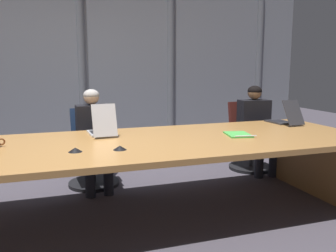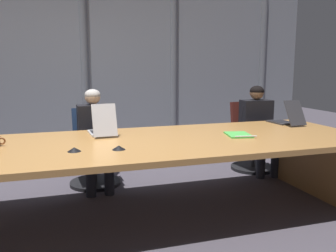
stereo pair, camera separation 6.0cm
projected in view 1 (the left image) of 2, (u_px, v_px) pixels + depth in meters
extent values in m
plane|color=#47424C|center=(111.00, 221.00, 3.31)|extent=(15.49, 15.49, 0.00)
cube|color=#B77F42|center=(109.00, 146.00, 3.19)|extent=(5.02, 1.47, 0.05)
cube|color=black|center=(109.00, 153.00, 3.20)|extent=(4.27, 0.10, 0.06)
cube|color=olive|center=(315.00, 164.00, 3.96)|extent=(0.08, 1.25, 0.68)
cube|color=gray|center=(79.00, 70.00, 5.60)|extent=(7.74, 0.10, 2.68)
cylinder|color=slate|center=(82.00, 71.00, 5.56)|extent=(0.12, 0.12, 2.62)
cylinder|color=slate|center=(171.00, 70.00, 6.02)|extent=(0.12, 0.12, 2.62)
cylinder|color=slate|center=(258.00, 70.00, 6.55)|extent=(0.12, 0.12, 2.62)
cube|color=#BCBCC1|center=(101.00, 133.00, 3.64)|extent=(0.24, 0.34, 0.02)
cube|color=black|center=(100.00, 131.00, 3.66)|extent=(0.20, 0.19, 0.00)
cube|color=#BCBCC1|center=(104.00, 120.00, 3.41)|extent=(0.23, 0.12, 0.30)
cube|color=black|center=(104.00, 120.00, 3.42)|extent=(0.21, 0.10, 0.27)
cube|color=#2D2D33|center=(279.00, 122.00, 4.35)|extent=(0.23, 0.33, 0.02)
cube|color=black|center=(278.00, 121.00, 4.37)|extent=(0.19, 0.19, 0.00)
cube|color=#2D2D33|center=(293.00, 113.00, 4.10)|extent=(0.22, 0.17, 0.27)
cube|color=black|center=(293.00, 112.00, 4.11)|extent=(0.20, 0.15, 0.24)
cube|color=navy|center=(93.00, 151.00, 4.26)|extent=(0.51, 0.51, 0.08)
cube|color=navy|center=(89.00, 126.00, 4.42)|extent=(0.44, 0.14, 0.45)
cylinder|color=#262628|center=(94.00, 168.00, 4.30)|extent=(0.05, 0.05, 0.33)
cylinder|color=black|center=(94.00, 183.00, 4.33)|extent=(0.60, 0.60, 0.04)
cube|color=#511E19|center=(252.00, 139.00, 4.94)|extent=(0.55, 0.55, 0.08)
cube|color=#511E19|center=(242.00, 118.00, 5.09)|extent=(0.44, 0.18, 0.47)
cylinder|color=#262628|center=(251.00, 154.00, 4.98)|extent=(0.05, 0.05, 0.33)
cylinder|color=black|center=(251.00, 167.00, 5.01)|extent=(0.60, 0.60, 0.04)
cube|color=black|center=(92.00, 127.00, 4.19)|extent=(0.36, 0.23, 0.51)
sphere|color=beige|center=(91.00, 97.00, 4.14)|extent=(0.18, 0.18, 0.18)
ellipsoid|color=#B2ADA8|center=(91.00, 95.00, 4.13)|extent=(0.18, 0.18, 0.13)
cylinder|color=black|center=(105.00, 121.00, 4.23)|extent=(0.07, 0.14, 0.27)
cylinder|color=beige|center=(109.00, 134.00, 4.06)|extent=(0.07, 0.30, 0.06)
cylinder|color=black|center=(79.00, 122.00, 4.13)|extent=(0.07, 0.14, 0.27)
cylinder|color=beige|center=(82.00, 135.00, 3.96)|extent=(0.07, 0.30, 0.06)
cylinder|color=#262833|center=(105.00, 154.00, 4.09)|extent=(0.14, 0.40, 0.13)
cylinder|color=#262833|center=(108.00, 176.00, 3.96)|extent=(0.11, 0.11, 0.43)
cylinder|color=#262833|center=(87.00, 155.00, 4.02)|extent=(0.14, 0.40, 0.13)
cylinder|color=#262833|center=(90.00, 178.00, 3.89)|extent=(0.11, 0.11, 0.43)
cube|color=black|center=(254.00, 118.00, 4.88)|extent=(0.42, 0.25, 0.51)
sphere|color=#8C6647|center=(255.00, 93.00, 4.82)|extent=(0.19, 0.19, 0.19)
ellipsoid|color=black|center=(255.00, 91.00, 4.82)|extent=(0.19, 0.19, 0.14)
cylinder|color=black|center=(265.00, 113.00, 4.91)|extent=(0.08, 0.14, 0.27)
cylinder|color=#8C6647|center=(273.00, 124.00, 4.73)|extent=(0.09, 0.30, 0.06)
cylinder|color=black|center=(242.00, 114.00, 4.82)|extent=(0.08, 0.14, 0.27)
cylinder|color=#8C6647|center=(249.00, 125.00, 4.64)|extent=(0.09, 0.30, 0.06)
cylinder|color=#262833|center=(267.00, 142.00, 4.76)|extent=(0.16, 0.41, 0.13)
cylinder|color=#262833|center=(273.00, 160.00, 4.62)|extent=(0.11, 0.11, 0.43)
cylinder|color=#262833|center=(253.00, 142.00, 4.71)|extent=(0.16, 0.41, 0.13)
cylinder|color=#262833|center=(259.00, 161.00, 4.57)|extent=(0.11, 0.11, 0.43)
torus|color=brown|center=(1.00, 142.00, 3.05)|extent=(0.06, 0.01, 0.06)
cone|color=black|center=(75.00, 150.00, 2.87)|extent=(0.11, 0.11, 0.03)
cone|color=black|center=(120.00, 148.00, 2.94)|extent=(0.11, 0.11, 0.03)
cube|color=#4CB74C|center=(238.00, 135.00, 3.56)|extent=(0.27, 0.34, 0.02)
cylinder|color=silver|center=(246.00, 136.00, 3.42)|extent=(0.21, 0.05, 0.01)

